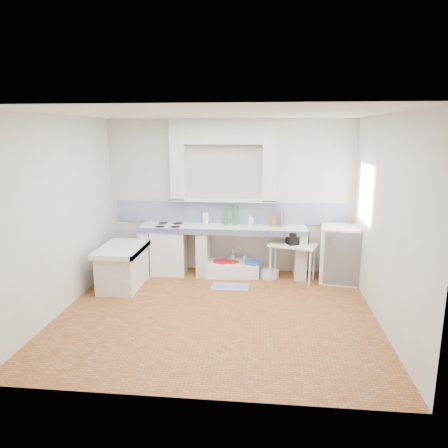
# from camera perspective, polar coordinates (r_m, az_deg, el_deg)

# --- Properties ---
(floor) EXTENTS (4.50, 4.50, 0.00)m
(floor) POSITION_cam_1_polar(r_m,az_deg,el_deg) (6.17, -0.96, -12.05)
(floor) COLOR #A05F33
(floor) RESTS_ON ground
(ceiling) EXTENTS (4.50, 4.50, 0.00)m
(ceiling) POSITION_cam_1_polar(r_m,az_deg,el_deg) (5.62, -1.07, 14.89)
(ceiling) COLOR silver
(ceiling) RESTS_ON ground
(wall_back) EXTENTS (4.50, 0.00, 4.50)m
(wall_back) POSITION_cam_1_polar(r_m,az_deg,el_deg) (7.70, 0.76, 3.78)
(wall_back) COLOR silver
(wall_back) RESTS_ON ground
(wall_front) EXTENTS (4.50, 0.00, 4.50)m
(wall_front) POSITION_cam_1_polar(r_m,az_deg,el_deg) (3.82, -4.59, -5.27)
(wall_front) COLOR silver
(wall_front) RESTS_ON ground
(wall_left) EXTENTS (0.00, 4.50, 4.50)m
(wall_left) POSITION_cam_1_polar(r_m,az_deg,el_deg) (6.40, -21.44, 1.14)
(wall_left) COLOR silver
(wall_left) RESTS_ON ground
(wall_right) EXTENTS (0.00, 4.50, 4.50)m
(wall_right) POSITION_cam_1_polar(r_m,az_deg,el_deg) (5.91, 21.19, 0.28)
(wall_right) COLOR silver
(wall_right) RESTS_ON ground
(alcove_mass) EXTENTS (1.90, 0.25, 0.45)m
(alcove_mass) POSITION_cam_1_polar(r_m,az_deg,el_deg) (7.49, -0.08, 12.57)
(alcove_mass) COLOR silver
(alcove_mass) RESTS_ON ground
(window_frame) EXTENTS (0.35, 0.86, 1.06)m
(window_frame) POSITION_cam_1_polar(r_m,az_deg,el_deg) (7.07, 20.19, 3.88)
(window_frame) COLOR #362311
(window_frame) RESTS_ON ground
(lace_valance) EXTENTS (0.01, 0.84, 0.24)m
(lace_valance) POSITION_cam_1_polar(r_m,az_deg,el_deg) (6.99, 19.26, 7.00)
(lace_valance) COLOR white
(lace_valance) RESTS_ON ground
(counter_slab) EXTENTS (3.00, 0.60, 0.08)m
(counter_slab) POSITION_cam_1_polar(r_m,az_deg,el_deg) (7.51, -0.22, -0.62)
(counter_slab) COLOR white
(counter_slab) RESTS_ON ground
(counter_lip) EXTENTS (3.00, 0.04, 0.10)m
(counter_lip) POSITION_cam_1_polar(r_m,az_deg,el_deg) (7.24, -0.45, -1.12)
(counter_lip) COLOR navy
(counter_lip) RESTS_ON ground
(counter_pier_left) EXTENTS (0.20, 0.55, 0.82)m
(counter_pier_left) POSITION_cam_1_polar(r_m,az_deg,el_deg) (7.89, -10.39, -3.56)
(counter_pier_left) COLOR silver
(counter_pier_left) RESTS_ON ground
(counter_pier_mid) EXTENTS (0.20, 0.55, 0.82)m
(counter_pier_mid) POSITION_cam_1_polar(r_m,az_deg,el_deg) (7.67, -2.82, -3.84)
(counter_pier_mid) COLOR silver
(counter_pier_mid) RESTS_ON ground
(counter_pier_right) EXTENTS (0.20, 0.55, 0.82)m
(counter_pier_right) POSITION_cam_1_polar(r_m,az_deg,el_deg) (7.61, 10.35, -4.16)
(counter_pier_right) COLOR silver
(counter_pier_right) RESTS_ON ground
(peninsula_top) EXTENTS (0.70, 1.10, 0.08)m
(peninsula_top) POSITION_cam_1_polar(r_m,az_deg,el_deg) (7.16, -13.78, -3.32)
(peninsula_top) COLOR white
(peninsula_top) RESTS_ON ground
(peninsula_base) EXTENTS (0.60, 1.00, 0.62)m
(peninsula_base) POSITION_cam_1_polar(r_m,az_deg,el_deg) (7.26, -13.64, -5.98)
(peninsula_base) COLOR silver
(peninsula_base) RESTS_ON ground
(peninsula_lip) EXTENTS (0.04, 1.10, 0.10)m
(peninsula_lip) POSITION_cam_1_polar(r_m,az_deg,el_deg) (7.05, -11.25, -3.42)
(peninsula_lip) COLOR navy
(peninsula_lip) RESTS_ON ground
(backsplash) EXTENTS (4.27, 0.03, 0.40)m
(backsplash) POSITION_cam_1_polar(r_m,az_deg,el_deg) (7.73, 0.74, 1.57)
(backsplash) COLOR navy
(backsplash) RESTS_ON ground
(stove) EXTENTS (0.63, 0.61, 0.86)m
(stove) POSITION_cam_1_polar(r_m,az_deg,el_deg) (7.79, -7.44, -3.51)
(stove) COLOR white
(stove) RESTS_ON ground
(sink) EXTENTS (0.98, 0.59, 0.23)m
(sink) POSITION_cam_1_polar(r_m,az_deg,el_deg) (7.66, 1.11, -6.18)
(sink) COLOR white
(sink) RESTS_ON ground
(side_table) EXTENTS (0.89, 0.65, 0.04)m
(side_table) POSITION_cam_1_polar(r_m,az_deg,el_deg) (7.42, 9.28, -5.19)
(side_table) COLOR white
(side_table) RESTS_ON ground
(fridge) EXTENTS (0.72, 0.72, 0.98)m
(fridge) POSITION_cam_1_polar(r_m,az_deg,el_deg) (7.54, 15.45, -3.95)
(fridge) COLOR white
(fridge) RESTS_ON ground
(bucket_red) EXTENTS (0.34, 0.34, 0.28)m
(bucket_red) POSITION_cam_1_polar(r_m,az_deg,el_deg) (7.64, -0.31, -6.02)
(bucket_red) COLOR #A91524
(bucket_red) RESTS_ON ground
(bucket_orange) EXTENTS (0.33, 0.33, 0.26)m
(bucket_orange) POSITION_cam_1_polar(r_m,az_deg,el_deg) (7.64, 1.03, -6.12)
(bucket_orange) COLOR red
(bucket_orange) RESTS_ON ground
(bucket_blue) EXTENTS (0.35, 0.35, 0.29)m
(bucket_blue) POSITION_cam_1_polar(r_m,az_deg,el_deg) (7.57, 3.94, -6.17)
(bucket_blue) COLOR #2B62AE
(bucket_blue) RESTS_ON ground
(basin_white) EXTENTS (0.38, 0.38, 0.13)m
(basin_white) POSITION_cam_1_polar(r_m,az_deg,el_deg) (7.60, 6.20, -6.77)
(basin_white) COLOR white
(basin_white) RESTS_ON ground
(water_bottle_a) EXTENTS (0.11, 0.11, 0.33)m
(water_bottle_a) POSITION_cam_1_polar(r_m,az_deg,el_deg) (7.83, 1.21, -5.38)
(water_bottle_a) COLOR silver
(water_bottle_a) RESTS_ON ground
(water_bottle_b) EXTENTS (0.11, 0.11, 0.33)m
(water_bottle_b) POSITION_cam_1_polar(r_m,az_deg,el_deg) (7.81, 2.87, -5.42)
(water_bottle_b) COLOR silver
(water_bottle_b) RESTS_ON ground
(black_bag) EXTENTS (0.40, 0.32, 0.22)m
(black_bag) POSITION_cam_1_polar(r_m,az_deg,el_deg) (7.34, 9.96, -1.84)
(black_bag) COLOR black
(black_bag) RESTS_ON side_table
(green_bottle_a) EXTENTS (0.09, 0.09, 0.31)m
(green_bottle_a) POSITION_cam_1_polar(r_m,az_deg,el_deg) (7.61, 0.19, 1.05)
(green_bottle_a) COLOR #2A732C
(green_bottle_a) RESTS_ON counter_slab
(green_bottle_b) EXTENTS (0.09, 0.09, 0.36)m
(green_bottle_b) POSITION_cam_1_polar(r_m,az_deg,el_deg) (7.59, 1.47, 1.23)
(green_bottle_b) COLOR #2A732C
(green_bottle_b) RESTS_ON counter_slab
(knife_block) EXTENTS (0.11, 0.09, 0.20)m
(knife_block) POSITION_cam_1_polar(r_m,az_deg,el_deg) (7.54, 6.68, 0.42)
(knife_block) COLOR brown
(knife_block) RESTS_ON counter_slab
(cutting_board) EXTENTS (0.08, 0.19, 0.27)m
(cutting_board) POSITION_cam_1_polar(r_m,az_deg,el_deg) (7.59, 7.93, 0.74)
(cutting_board) COLOR brown
(cutting_board) RESTS_ON counter_slab
(paper_towel) EXTENTS (0.14, 0.14, 0.22)m
(paper_towel) POSITION_cam_1_polar(r_m,az_deg,el_deg) (7.66, -2.52, 0.76)
(paper_towel) COLOR white
(paper_towel) RESTS_ON counter_slab
(soap_bottle) EXTENTS (0.11, 0.11, 0.20)m
(soap_bottle) POSITION_cam_1_polar(r_m,az_deg,el_deg) (7.59, 3.68, 0.59)
(soap_bottle) COLOR white
(soap_bottle) RESTS_ON counter_slab
(rug) EXTENTS (0.63, 0.37, 0.01)m
(rug) POSITION_cam_1_polar(r_m,az_deg,el_deg) (7.13, 0.88, -8.55)
(rug) COLOR navy
(rug) RESTS_ON ground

